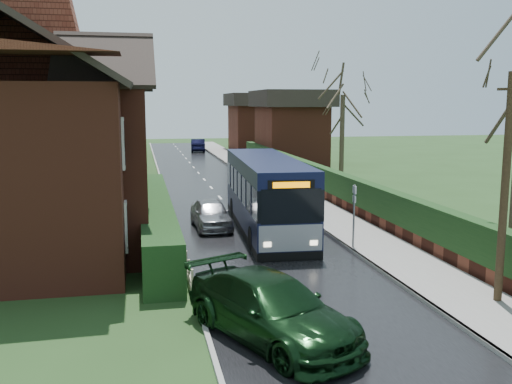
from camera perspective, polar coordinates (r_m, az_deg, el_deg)
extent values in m
plane|color=#25451D|center=(19.50, 2.15, -7.26)|extent=(140.00, 140.00, 0.00)
cube|color=black|center=(29.05, -2.53, -1.85)|extent=(6.00, 100.00, 0.02)
cube|color=slate|center=(29.99, 5.51, -1.43)|extent=(2.50, 100.00, 0.14)
cube|color=gray|center=(29.66, 3.30, -1.52)|extent=(0.12, 100.00, 0.14)
cube|color=gray|center=(28.73, -8.55, -1.98)|extent=(0.12, 100.00, 0.10)
cube|color=black|center=(23.65, -9.99, -2.52)|extent=(1.20, 16.00, 1.60)
cube|color=maroon|center=(30.44, 8.31, -0.89)|extent=(0.30, 50.00, 0.60)
cube|color=black|center=(30.30, 8.35, 0.79)|extent=(0.60, 50.00, 1.20)
cube|color=maroon|center=(23.75, -22.54, 2.36)|extent=(8.00, 14.00, 6.00)
cube|color=maroon|center=(20.36, -14.41, 1.78)|extent=(2.50, 4.00, 6.00)
cube|color=brown|center=(27.68, -19.61, 16.24)|extent=(0.90, 1.40, 2.20)
cube|color=silver|center=(18.59, -12.83, -3.20)|extent=(0.08, 1.20, 1.60)
cube|color=black|center=(18.59, -12.74, -3.20)|extent=(0.03, 0.95, 1.35)
cube|color=silver|center=(18.24, -13.12, 4.81)|extent=(0.08, 1.20, 1.60)
cube|color=black|center=(18.24, -13.02, 4.82)|extent=(0.03, 0.95, 1.35)
cube|color=silver|center=(22.52, -12.64, -1.10)|extent=(0.08, 1.20, 1.60)
cube|color=black|center=(22.52, -12.56, -1.10)|extent=(0.03, 0.95, 1.35)
cube|color=silver|center=(22.23, -12.87, 5.52)|extent=(0.08, 1.20, 1.60)
cube|color=black|center=(22.23, -12.79, 5.52)|extent=(0.03, 0.95, 1.35)
cube|color=silver|center=(26.47, -12.50, 0.38)|extent=(0.08, 1.20, 1.60)
cube|color=black|center=(26.47, -12.44, 0.38)|extent=(0.03, 0.95, 1.35)
cube|color=silver|center=(26.22, -12.69, 6.00)|extent=(0.08, 1.20, 1.60)
cube|color=black|center=(26.22, -12.63, 6.01)|extent=(0.03, 0.95, 1.35)
cube|color=silver|center=(28.95, -12.44, 1.09)|extent=(0.08, 1.20, 1.60)
cube|color=black|center=(28.95, -12.38, 1.10)|extent=(0.03, 0.95, 1.35)
cube|color=silver|center=(28.72, -12.61, 6.24)|extent=(0.08, 1.20, 1.60)
cube|color=black|center=(28.72, -12.55, 6.24)|extent=(0.03, 0.95, 1.35)
cube|color=black|center=(24.53, 1.03, -1.85)|extent=(2.87, 10.31, 1.06)
cube|color=black|center=(24.35, 1.03, 0.66)|extent=(2.89, 10.32, 1.11)
cube|color=black|center=(24.24, 1.04, 2.68)|extent=(2.87, 10.31, 0.61)
cube|color=black|center=(24.67, 1.02, -3.42)|extent=(2.87, 10.31, 0.32)
cube|color=gray|center=(19.68, 3.47, -4.61)|extent=(2.23, 0.24, 0.93)
cube|color=black|center=(19.42, 3.52, -1.43)|extent=(2.09, 0.19, 1.21)
cube|color=black|center=(19.30, 3.54, 0.73)|extent=(1.63, 0.17, 0.32)
cube|color=#FF8C00|center=(19.26, 3.56, 0.72)|extent=(1.28, 0.11, 0.20)
cube|color=black|center=(19.82, 3.46, -6.39)|extent=(2.28, 0.26, 0.28)
cube|color=#FFF2CC|center=(19.52, 1.16, -5.27)|extent=(0.26, 0.06, 0.17)
cube|color=#FFF2CC|center=(19.85, 5.80, -5.07)|extent=(0.26, 0.06, 0.17)
cylinder|color=black|center=(21.30, -0.31, -4.62)|extent=(0.31, 0.90, 0.89)
cylinder|color=black|center=(21.69, 5.20, -4.41)|extent=(0.31, 0.90, 0.89)
cylinder|color=black|center=(27.64, -2.24, -1.49)|extent=(0.31, 0.90, 0.89)
cylinder|color=black|center=(27.94, 2.04, -1.37)|extent=(0.31, 0.90, 0.89)
imported|color=#B1B1B6|center=(24.96, -4.54, -2.18)|extent=(1.66, 3.82, 1.28)
imported|color=black|center=(13.41, 1.54, -11.58)|extent=(3.99, 5.46, 1.47)
imported|color=black|center=(64.59, -5.83, 4.68)|extent=(1.90, 4.48, 1.44)
cylinder|color=slate|center=(21.32, 9.75, -2.57)|extent=(0.07, 0.07, 2.47)
cube|color=silver|center=(21.14, 9.83, 0.24)|extent=(0.10, 0.37, 0.28)
cube|color=silver|center=(21.19, 9.80, -0.70)|extent=(0.09, 0.34, 0.25)
cylinder|color=black|center=(16.36, 23.61, 0.02)|extent=(0.21, 0.21, 6.22)
cube|color=black|center=(16.20, 24.21, 9.38)|extent=(0.36, 0.77, 0.07)
cylinder|color=#3A2E22|center=(39.17, 8.59, 5.23)|extent=(0.32, 0.32, 5.97)
cylinder|color=#352A1F|center=(36.82, -21.69, 4.89)|extent=(0.30, 0.30, 6.50)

